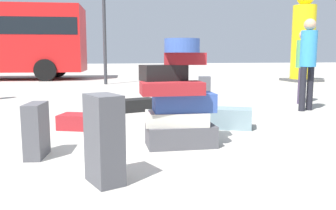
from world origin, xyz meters
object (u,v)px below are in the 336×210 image
object	(u,v)px
suitcase_charcoal_white_trunk	(36,130)
yellow_dummy_statue	(303,40)
suitcase_tower	(178,103)
suitcase_charcoal_right_side	(104,139)
person_tourist_with_camera	(308,56)
suitcase_maroon_foreground_far	(82,122)
suitcase_charcoal_foreground_near	(204,99)
suitcase_black_left_side	(137,105)
person_bearded_onlooker	(303,60)
suitcase_slate_upright_blue	(229,118)

from	to	relation	value
suitcase_charcoal_white_trunk	yellow_dummy_statue	distance (m)	12.86
suitcase_tower	suitcase_charcoal_right_side	world-z (taller)	suitcase_tower
suitcase_charcoal_white_trunk	person_tourist_with_camera	xyz separation A→B (m)	(4.61, 2.22, 0.76)
suitcase_maroon_foreground_far	yellow_dummy_statue	xyz separation A→B (m)	(8.52, 7.79, 1.54)
suitcase_charcoal_foreground_near	suitcase_maroon_foreground_far	world-z (taller)	suitcase_charcoal_foreground_near
suitcase_black_left_side	person_bearded_onlooker	size ratio (longest dim) A/B	0.43
suitcase_black_left_side	suitcase_maroon_foreground_far	size ratio (longest dim) A/B	1.10
suitcase_maroon_foreground_far	person_tourist_with_camera	world-z (taller)	person_tourist_with_camera
suitcase_charcoal_white_trunk	suitcase_black_left_side	bearing A→B (deg)	71.81
suitcase_charcoal_right_side	suitcase_maroon_foreground_far	bearing A→B (deg)	74.72
suitcase_charcoal_foreground_near	person_tourist_with_camera	world-z (taller)	person_tourist_with_camera
suitcase_charcoal_white_trunk	suitcase_maroon_foreground_far	distance (m)	1.43
suitcase_charcoal_foreground_near	suitcase_maroon_foreground_far	size ratio (longest dim) A/B	1.16
person_tourist_with_camera	suitcase_tower	bearing A→B (deg)	14.13
suitcase_black_left_side	person_bearded_onlooker	bearing A→B (deg)	-12.04
suitcase_black_left_side	person_tourist_with_camera	world-z (taller)	person_tourist_with_camera
suitcase_tower	yellow_dummy_statue	distance (m)	11.70
suitcase_tower	suitcase_charcoal_white_trunk	distance (m)	1.59
suitcase_slate_upright_blue	person_bearded_onlooker	size ratio (longest dim) A/B	0.41
person_tourist_with_camera	suitcase_charcoal_white_trunk	bearing A→B (deg)	5.42
suitcase_slate_upright_blue	suitcase_charcoal_right_side	bearing A→B (deg)	-109.82
yellow_dummy_statue	suitcase_black_left_side	bearing A→B (deg)	-140.10
suitcase_tower	person_tourist_with_camera	size ratio (longest dim) A/B	0.72
suitcase_maroon_foreground_far	person_bearded_onlooker	distance (m)	5.12
suitcase_maroon_foreground_far	person_tourist_with_camera	xyz separation A→B (m)	(4.19, 0.86, 0.94)
suitcase_black_left_side	suitcase_charcoal_foreground_near	bearing A→B (deg)	-72.55
suitcase_black_left_side	suitcase_maroon_foreground_far	distance (m)	1.78
person_bearded_onlooker	suitcase_charcoal_foreground_near	bearing A→B (deg)	-16.29
suitcase_charcoal_foreground_near	suitcase_charcoal_right_side	bearing A→B (deg)	-107.41
yellow_dummy_statue	suitcase_slate_upright_blue	bearing A→B (deg)	-128.10
suitcase_slate_upright_blue	suitcase_maroon_foreground_far	world-z (taller)	suitcase_slate_upright_blue
suitcase_tower	suitcase_slate_upright_blue	bearing A→B (deg)	41.09
suitcase_charcoal_right_side	suitcase_charcoal_white_trunk	bearing A→B (deg)	104.46
suitcase_tower	person_tourist_with_camera	world-z (taller)	person_tourist_with_camera
suitcase_charcoal_right_side	person_tourist_with_camera	distance (m)	5.08
suitcase_tower	suitcase_charcoal_white_trunk	world-z (taller)	suitcase_tower
suitcase_black_left_side	suitcase_charcoal_white_trunk	xyz separation A→B (m)	(-1.40, -2.84, 0.17)
suitcase_slate_upright_blue	suitcase_charcoal_foreground_near	xyz separation A→B (m)	(-0.21, 0.52, 0.22)
suitcase_charcoal_right_side	yellow_dummy_statue	distance (m)	13.09
suitcase_charcoal_right_side	suitcase_charcoal_white_trunk	distance (m)	1.15
suitcase_charcoal_right_side	person_tourist_with_camera	bearing A→B (deg)	16.87
suitcase_slate_upright_blue	person_bearded_onlooker	world-z (taller)	person_bearded_onlooker
suitcase_slate_upright_blue	yellow_dummy_statue	size ratio (longest dim) A/B	0.18
suitcase_tower	suitcase_maroon_foreground_far	world-z (taller)	suitcase_tower
suitcase_charcoal_foreground_near	yellow_dummy_statue	xyz separation A→B (m)	(6.61, 7.65, 1.29)
suitcase_black_left_side	person_bearded_onlooker	distance (m)	3.84
suitcase_charcoal_foreground_near	person_bearded_onlooker	size ratio (longest dim) A/B	0.46
suitcase_tower	yellow_dummy_statue	xyz separation A→B (m)	(7.37, 9.01, 1.14)
suitcase_tower	suitcase_charcoal_foreground_near	world-z (taller)	suitcase_tower
suitcase_tower	suitcase_charcoal_right_side	distance (m)	1.39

